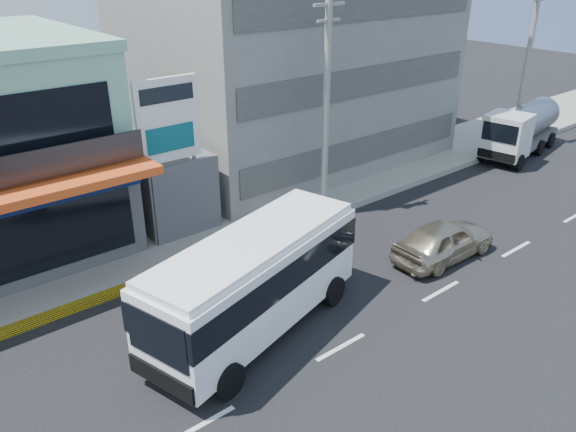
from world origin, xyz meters
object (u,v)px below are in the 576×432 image
at_px(concrete_building, 287,34).
at_px(satellite_dish, 162,149).
at_px(sedan, 444,240).
at_px(utility_pole_far, 527,63).
at_px(billboard, 169,129).
at_px(tanker_truck, 521,129).
at_px(utility_pole_near, 326,106).
at_px(minibus, 254,277).

xyz_separation_m(concrete_building, satellite_dish, (-10.00, -4.00, -3.42)).
bearing_deg(sedan, utility_pole_far, -67.13).
distance_m(billboard, tanker_truck, 21.80).
xyz_separation_m(billboard, sedan, (7.52, -7.70, -4.13)).
xyz_separation_m(utility_pole_near, sedan, (1.02, -5.90, -4.35)).
relative_size(billboard, minibus, 0.82).
bearing_deg(billboard, tanker_truck, -7.35).
relative_size(satellite_dish, billboard, 0.22).
xyz_separation_m(billboard, utility_pole_near, (6.50, -1.80, 0.22)).
height_order(concrete_building, tanker_truck, concrete_building).
distance_m(utility_pole_far, minibus, 24.24).
height_order(concrete_building, satellite_dish, concrete_building).
bearing_deg(minibus, concrete_building, 47.64).
bearing_deg(minibus, sedan, -5.90).
height_order(sedan, tanker_truck, tanker_truck).
bearing_deg(sedan, concrete_building, -11.06).
height_order(billboard, utility_pole_far, utility_pole_far).
height_order(satellite_dish, tanker_truck, satellite_dish).
relative_size(sedan, tanker_truck, 0.61).
bearing_deg(tanker_truck, sedan, -160.35).
height_order(minibus, sedan, minibus).
relative_size(concrete_building, utility_pole_near, 1.60).
xyz_separation_m(billboard, utility_pole_far, (22.50, -1.80, 0.22)).
distance_m(billboard, utility_pole_near, 6.75).
xyz_separation_m(satellite_dish, tanker_truck, (20.86, -4.56, -2.01)).
bearing_deg(minibus, tanker_truck, 10.29).
bearing_deg(minibus, utility_pole_near, 33.76).
distance_m(concrete_building, satellite_dish, 11.30).
bearing_deg(billboard, sedan, -45.66).
distance_m(billboard, minibus, 7.49).
bearing_deg(sedan, utility_pole_near, 11.22).
bearing_deg(sedan, satellite_dish, 37.85).
relative_size(satellite_dish, sedan, 0.32).
distance_m(utility_pole_near, utility_pole_far, 16.00).
height_order(utility_pole_far, minibus, utility_pole_far).
distance_m(minibus, tanker_truck, 22.74).
bearing_deg(satellite_dish, sedan, -53.52).
bearing_deg(tanker_truck, utility_pole_near, 176.32).
relative_size(concrete_building, utility_pole_far, 1.60).
distance_m(satellite_dish, utility_pole_far, 22.35).
bearing_deg(utility_pole_far, sedan, -158.50).
xyz_separation_m(utility_pole_far, sedan, (-14.98, -5.90, -4.35)).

